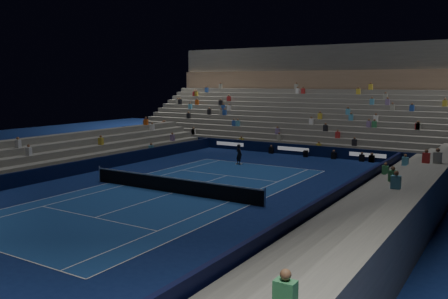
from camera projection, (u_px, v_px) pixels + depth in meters
ground at (173, 193)px, 29.30m from camera, size 90.00×90.00×0.00m
court_surface at (173, 193)px, 29.30m from camera, size 10.97×23.77×0.01m
sponsor_barrier_far at (294, 149)px, 44.76m from camera, size 44.00×0.25×1.00m
sponsor_barrier_east at (323, 207)px, 24.14m from camera, size 0.25×37.00×1.00m
sponsor_barrier_west at (67, 170)px, 34.31m from camera, size 0.25×37.00×1.00m
grandstand_main at (329, 114)px, 52.25m from camera, size 44.00×15.20×11.20m
grandstand_east at (393, 208)px, 22.27m from camera, size 5.00×37.00×2.50m
grandstand_west at (37, 160)px, 36.07m from camera, size 5.00×37.00×2.50m
tennis_net at (173, 185)px, 29.23m from camera, size 12.90×0.10×1.10m
tennis_player at (239, 154)px, 39.32m from camera, size 0.72×0.60×1.71m
broadcast_camera at (306, 154)px, 43.44m from camera, size 0.56×0.94×0.57m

